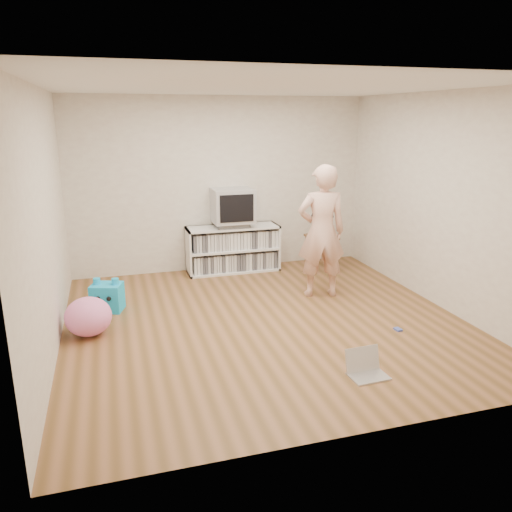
{
  "coord_description": "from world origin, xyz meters",
  "views": [
    {
      "loc": [
        -1.63,
        -5.14,
        2.31
      ],
      "look_at": [
        0.01,
        0.4,
        0.68
      ],
      "focal_mm": 35.0,
      "sensor_mm": 36.0,
      "label": 1
    }
  ],
  "objects_px": {
    "dvd_deck": "(233,224)",
    "table_lamp": "(322,210)",
    "side_table": "(321,244)",
    "person": "(321,232)",
    "plush_pink": "(88,317)",
    "plush_blue": "(107,297)",
    "laptop": "(365,368)",
    "media_unit": "(233,248)",
    "crt_tv": "(232,205)"
  },
  "relations": [
    {
      "from": "dvd_deck",
      "to": "side_table",
      "type": "height_order",
      "value": "dvd_deck"
    },
    {
      "from": "table_lamp",
      "to": "plush_blue",
      "type": "xyz_separation_m",
      "value": [
        -3.17,
        -0.78,
        -0.77
      ]
    },
    {
      "from": "media_unit",
      "to": "plush_blue",
      "type": "relative_size",
      "value": 3.28
    },
    {
      "from": "media_unit",
      "to": "side_table",
      "type": "relative_size",
      "value": 2.55
    },
    {
      "from": "media_unit",
      "to": "table_lamp",
      "type": "bearing_deg",
      "value": -16.53
    },
    {
      "from": "media_unit",
      "to": "table_lamp",
      "type": "distance_m",
      "value": 1.48
    },
    {
      "from": "dvd_deck",
      "to": "laptop",
      "type": "relative_size",
      "value": 1.26
    },
    {
      "from": "side_table",
      "to": "person",
      "type": "bearing_deg",
      "value": -114.35
    },
    {
      "from": "media_unit",
      "to": "table_lamp",
      "type": "height_order",
      "value": "table_lamp"
    },
    {
      "from": "plush_blue",
      "to": "plush_pink",
      "type": "bearing_deg",
      "value": -88.32
    },
    {
      "from": "media_unit",
      "to": "dvd_deck",
      "type": "bearing_deg",
      "value": -90.0
    },
    {
      "from": "media_unit",
      "to": "crt_tv",
      "type": "bearing_deg",
      "value": -90.0
    },
    {
      "from": "side_table",
      "to": "dvd_deck",
      "type": "bearing_deg",
      "value": 164.1
    },
    {
      "from": "plush_blue",
      "to": "plush_pink",
      "type": "xyz_separation_m",
      "value": [
        -0.2,
        -0.68,
        0.04
      ]
    },
    {
      "from": "dvd_deck",
      "to": "plush_blue",
      "type": "relative_size",
      "value": 1.05
    },
    {
      "from": "laptop",
      "to": "table_lamp",
      "type": "bearing_deg",
      "value": 70.97
    },
    {
      "from": "person",
      "to": "laptop",
      "type": "xyz_separation_m",
      "value": [
        -0.45,
        -2.09,
        -0.8
      ]
    },
    {
      "from": "person",
      "to": "crt_tv",
      "type": "bearing_deg",
      "value": -48.85
    },
    {
      "from": "table_lamp",
      "to": "plush_blue",
      "type": "height_order",
      "value": "table_lamp"
    },
    {
      "from": "crt_tv",
      "to": "laptop",
      "type": "distance_m",
      "value": 3.61
    },
    {
      "from": "dvd_deck",
      "to": "table_lamp",
      "type": "bearing_deg",
      "value": -15.9
    },
    {
      "from": "person",
      "to": "laptop",
      "type": "height_order",
      "value": "person"
    },
    {
      "from": "table_lamp",
      "to": "crt_tv",
      "type": "bearing_deg",
      "value": 164.24
    },
    {
      "from": "dvd_deck",
      "to": "table_lamp",
      "type": "relative_size",
      "value": 0.87
    },
    {
      "from": "dvd_deck",
      "to": "plush_blue",
      "type": "distance_m",
      "value": 2.27
    },
    {
      "from": "dvd_deck",
      "to": "laptop",
      "type": "height_order",
      "value": "dvd_deck"
    },
    {
      "from": "media_unit",
      "to": "laptop",
      "type": "bearing_deg",
      "value": -83.52
    },
    {
      "from": "person",
      "to": "laptop",
      "type": "relative_size",
      "value": 4.84
    },
    {
      "from": "crt_tv",
      "to": "side_table",
      "type": "bearing_deg",
      "value": -15.76
    },
    {
      "from": "plush_blue",
      "to": "laptop",
      "type": "bearing_deg",
      "value": -27.54
    },
    {
      "from": "crt_tv",
      "to": "plush_pink",
      "type": "distance_m",
      "value": 2.88
    },
    {
      "from": "dvd_deck",
      "to": "side_table",
      "type": "relative_size",
      "value": 0.82
    },
    {
      "from": "table_lamp",
      "to": "plush_blue",
      "type": "bearing_deg",
      "value": -166.17
    },
    {
      "from": "laptop",
      "to": "plush_pink",
      "type": "height_order",
      "value": "plush_pink"
    },
    {
      "from": "side_table",
      "to": "plush_pink",
      "type": "height_order",
      "value": "side_table"
    },
    {
      "from": "media_unit",
      "to": "laptop",
      "type": "distance_m",
      "value": 3.52
    },
    {
      "from": "media_unit",
      "to": "dvd_deck",
      "type": "relative_size",
      "value": 3.11
    },
    {
      "from": "media_unit",
      "to": "side_table",
      "type": "height_order",
      "value": "media_unit"
    },
    {
      "from": "side_table",
      "to": "laptop",
      "type": "height_order",
      "value": "side_table"
    },
    {
      "from": "side_table",
      "to": "media_unit",
      "type": "bearing_deg",
      "value": 163.47
    },
    {
      "from": "dvd_deck",
      "to": "plush_pink",
      "type": "bearing_deg",
      "value": -138.52
    },
    {
      "from": "person",
      "to": "plush_pink",
      "type": "relative_size",
      "value": 3.47
    },
    {
      "from": "laptop",
      "to": "plush_blue",
      "type": "xyz_separation_m",
      "value": [
        -2.27,
        2.32,
        0.11
      ]
    },
    {
      "from": "side_table",
      "to": "plush_blue",
      "type": "height_order",
      "value": "side_table"
    },
    {
      "from": "table_lamp",
      "to": "plush_pink",
      "type": "height_order",
      "value": "table_lamp"
    },
    {
      "from": "dvd_deck",
      "to": "plush_blue",
      "type": "bearing_deg",
      "value": -148.43
    },
    {
      "from": "laptop",
      "to": "plush_blue",
      "type": "distance_m",
      "value": 3.24
    },
    {
      "from": "crt_tv",
      "to": "media_unit",
      "type": "bearing_deg",
      "value": 90.0
    },
    {
      "from": "dvd_deck",
      "to": "laptop",
      "type": "xyz_separation_m",
      "value": [
        0.4,
        -3.47,
        -0.67
      ]
    },
    {
      "from": "side_table",
      "to": "person",
      "type": "distance_m",
      "value": 1.2
    }
  ]
}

